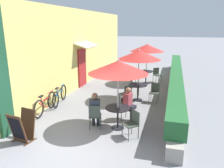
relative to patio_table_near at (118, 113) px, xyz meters
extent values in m
plane|color=gray|center=(-0.89, -1.98, -0.56)|extent=(120.00, 120.00, 0.00)
cube|color=#E0CC6B|center=(-3.44, 5.38, 1.54)|extent=(0.24, 14.73, 4.20)
cube|color=#19472D|center=(-3.26, -1.38, 1.54)|extent=(0.12, 0.56, 4.20)
cube|color=maroon|center=(-3.28, 4.65, 0.49)|extent=(0.08, 0.96, 2.10)
cube|color=beige|center=(-2.97, 4.65, 1.79)|extent=(0.78, 1.80, 0.30)
cube|color=gray|center=(1.86, 5.28, -0.34)|extent=(0.44, 13.73, 0.45)
cube|color=#235B2D|center=(1.86, 5.28, 0.17)|extent=(0.60, 13.04, 0.56)
cylinder|color=black|center=(0.00, 0.00, -0.55)|extent=(0.44, 0.44, 0.02)
cylinder|color=black|center=(0.00, 0.00, -0.19)|extent=(0.06, 0.06, 0.73)
cylinder|color=black|center=(0.00, 0.00, 0.17)|extent=(0.84, 0.84, 0.02)
cylinder|color=#B7B7BC|center=(0.00, 0.00, 0.57)|extent=(0.04, 0.04, 2.27)
cone|color=red|center=(0.00, 0.00, 1.55)|extent=(1.93, 1.93, 0.41)
sphere|color=#B7B7BC|center=(0.00, 0.00, 1.76)|extent=(0.07, 0.07, 0.07)
cube|color=#384238|center=(-0.74, -0.20, -0.11)|extent=(0.49, 0.49, 0.04)
cube|color=#384238|center=(-0.69, -0.37, 0.10)|extent=(0.38, 0.13, 0.42)
cylinder|color=#384238|center=(-0.61, 0.03, -0.34)|extent=(0.02, 0.02, 0.45)
cylinder|color=#384238|center=(-0.96, -0.07, -0.34)|extent=(0.02, 0.02, 0.45)
cylinder|color=#384238|center=(-0.52, -0.32, -0.34)|extent=(0.02, 0.02, 0.45)
cylinder|color=#384238|center=(-0.86, -0.42, -0.34)|extent=(0.02, 0.02, 0.45)
cylinder|color=#23232D|center=(-0.70, 0.00, -0.33)|extent=(0.11, 0.11, 0.47)
cylinder|color=#23232D|center=(-0.86, -0.04, -0.33)|extent=(0.11, 0.11, 0.47)
cube|color=#23232D|center=(-0.76, -0.11, -0.03)|extent=(0.38, 0.42, 0.12)
cube|color=#282D38|center=(-0.73, -0.21, 0.22)|extent=(0.38, 0.30, 0.50)
sphere|color=brown|center=(-0.74, -0.20, 0.59)|extent=(0.20, 0.20, 0.20)
cube|color=#384238|center=(0.54, -0.54, -0.11)|extent=(0.57, 0.57, 0.04)
cube|color=#384238|center=(0.67, -0.41, 0.10)|extent=(0.29, 0.29, 0.42)
cylinder|color=#384238|center=(0.28, -0.54, -0.34)|extent=(0.02, 0.02, 0.45)
cylinder|color=#384238|center=(0.54, -0.79, -0.34)|extent=(0.02, 0.02, 0.45)
cylinder|color=#384238|center=(0.54, -0.29, -0.34)|extent=(0.02, 0.02, 0.45)
cylinder|color=#384238|center=(0.79, -0.54, -0.34)|extent=(0.02, 0.02, 0.45)
cube|color=#384238|center=(0.20, 0.74, -0.11)|extent=(0.49, 0.49, 0.04)
cube|color=#384238|center=(0.02, 0.78, 0.10)|extent=(0.13, 0.37, 0.42)
cylinder|color=#384238|center=(0.33, 0.51, -0.34)|extent=(0.02, 0.02, 0.45)
cylinder|color=#384238|center=(0.42, 0.86, -0.34)|extent=(0.02, 0.02, 0.45)
cylinder|color=#384238|center=(-0.02, 0.61, -0.34)|extent=(0.02, 0.02, 0.45)
cylinder|color=#384238|center=(0.07, 0.96, -0.34)|extent=(0.02, 0.02, 0.45)
cylinder|color=#23232D|center=(0.35, 0.61, -0.33)|extent=(0.11, 0.11, 0.47)
cylinder|color=#23232D|center=(0.39, 0.77, -0.33)|extent=(0.11, 0.11, 0.47)
cube|color=#23232D|center=(0.29, 0.71, -0.03)|extent=(0.43, 0.38, 0.12)
cube|color=#AD424C|center=(0.18, 0.74, 0.22)|extent=(0.30, 0.39, 0.50)
sphere|color=#A87556|center=(0.20, 0.74, 0.59)|extent=(0.20, 0.20, 0.20)
cylinder|color=black|center=(0.19, 3.01, -0.55)|extent=(0.44, 0.44, 0.02)
cylinder|color=black|center=(0.19, 3.01, -0.19)|extent=(0.06, 0.06, 0.73)
cylinder|color=black|center=(0.19, 3.01, 0.17)|extent=(0.84, 0.84, 0.02)
cylinder|color=#B7B7BC|center=(0.19, 3.01, 0.57)|extent=(0.04, 0.04, 2.27)
cone|color=red|center=(0.19, 3.01, 1.55)|extent=(1.93, 1.93, 0.41)
sphere|color=#B7B7BC|center=(0.19, 3.01, 1.76)|extent=(0.07, 0.07, 0.07)
cube|color=#384238|center=(-0.28, 2.41, -0.11)|extent=(0.56, 0.56, 0.04)
cube|color=#384238|center=(-0.14, 2.29, 0.10)|extent=(0.26, 0.32, 0.42)
cylinder|color=#384238|center=(-0.31, 2.66, -0.34)|extent=(0.02, 0.02, 0.45)
cylinder|color=#384238|center=(-0.54, 2.38, -0.34)|extent=(0.02, 0.02, 0.45)
cylinder|color=#384238|center=(-0.03, 2.44, -0.34)|extent=(0.02, 0.02, 0.45)
cylinder|color=#384238|center=(-0.26, 2.16, -0.34)|extent=(0.02, 0.02, 0.45)
cube|color=#384238|center=(0.94, 2.90, -0.11)|extent=(0.45, 0.45, 0.04)
cube|color=#384238|center=(0.97, 3.08, 0.10)|extent=(0.38, 0.08, 0.42)
cylinder|color=#384238|center=(0.74, 2.74, -0.34)|extent=(0.02, 0.02, 0.45)
cylinder|color=#384238|center=(1.09, 2.69, -0.34)|extent=(0.02, 0.02, 0.45)
cylinder|color=#384238|center=(0.79, 3.10, -0.34)|extent=(0.02, 0.02, 0.45)
cylinder|color=#384238|center=(1.15, 3.05, -0.34)|extent=(0.02, 0.02, 0.45)
cube|color=#384238|center=(-0.09, 3.71, -0.11)|extent=(0.52, 0.52, 0.04)
cube|color=#384238|center=(-0.26, 3.65, 0.10)|extent=(0.17, 0.36, 0.42)
cylinder|color=#384238|center=(0.14, 3.61, -0.34)|extent=(0.02, 0.02, 0.45)
cylinder|color=#384238|center=(0.01, 3.95, -0.34)|extent=(0.02, 0.02, 0.45)
cylinder|color=#384238|center=(-0.19, 3.48, -0.34)|extent=(0.02, 0.02, 0.45)
cylinder|color=#384238|center=(-0.33, 3.82, -0.34)|extent=(0.02, 0.02, 0.45)
cylinder|color=black|center=(0.16, 6.10, -0.55)|extent=(0.44, 0.44, 0.02)
cylinder|color=black|center=(0.16, 6.10, -0.19)|extent=(0.06, 0.06, 0.73)
cylinder|color=black|center=(0.16, 6.10, 0.17)|extent=(0.84, 0.84, 0.02)
cylinder|color=#B7B7BC|center=(0.16, 6.10, 0.57)|extent=(0.04, 0.04, 2.27)
cone|color=red|center=(0.16, 6.10, 1.55)|extent=(1.93, 1.93, 0.41)
sphere|color=#B7B7BC|center=(0.16, 6.10, 1.76)|extent=(0.07, 0.07, 0.07)
cube|color=#384238|center=(-0.47, 5.68, -0.11)|extent=(0.55, 0.55, 0.04)
cube|color=#384238|center=(-0.37, 5.53, 0.10)|extent=(0.33, 0.23, 0.42)
cylinder|color=#384238|center=(-0.42, 5.93, -0.34)|extent=(0.02, 0.02, 0.45)
cylinder|color=#384238|center=(-0.72, 5.73, -0.34)|extent=(0.02, 0.02, 0.45)
cylinder|color=#384238|center=(-0.22, 5.63, -0.34)|extent=(0.02, 0.02, 0.45)
cylinder|color=#384238|center=(-0.52, 5.43, -0.34)|extent=(0.02, 0.02, 0.45)
cube|color=#384238|center=(0.80, 6.52, -0.11)|extent=(0.55, 0.55, 0.04)
cube|color=#384238|center=(0.70, 6.68, 0.10)|extent=(0.33, 0.23, 0.42)
cylinder|color=#384238|center=(0.75, 6.28, -0.34)|extent=(0.02, 0.02, 0.45)
cylinder|color=#384238|center=(1.05, 6.47, -0.34)|extent=(0.02, 0.02, 0.45)
cylinder|color=#384238|center=(0.55, 6.58, -0.34)|extent=(0.02, 0.02, 0.45)
cylinder|color=#384238|center=(0.85, 6.77, -0.34)|extent=(0.02, 0.02, 0.45)
cylinder|color=#B73D3D|center=(0.04, 6.11, 0.23)|extent=(0.07, 0.07, 0.09)
torus|color=black|center=(-3.13, 1.06, -0.21)|extent=(0.12, 0.71, 0.71)
torus|color=black|center=(-3.05, -0.01, -0.21)|extent=(0.12, 0.71, 0.71)
cylinder|color=#B21E1E|center=(-3.09, 0.52, -0.01)|extent=(0.11, 0.84, 0.04)
cylinder|color=#B21E1E|center=(-3.08, 0.34, -0.19)|extent=(0.09, 0.61, 0.40)
cylinder|color=#B21E1E|center=(-3.07, 0.23, 0.09)|extent=(0.04, 0.04, 0.25)
cube|color=black|center=(-3.07, 0.23, 0.22)|extent=(0.12, 0.23, 0.05)
cylinder|color=#B21E1E|center=(-3.13, 1.01, 0.16)|extent=(0.07, 0.46, 0.03)
torus|color=black|center=(-3.16, 2.14, -0.20)|extent=(0.19, 0.72, 0.72)
torus|color=black|center=(-2.97, 1.08, -0.20)|extent=(0.19, 0.72, 0.72)
cylinder|color=#236BA8|center=(-3.06, 1.61, -0.01)|extent=(0.19, 0.83, 0.04)
cylinder|color=#236BA8|center=(-3.03, 1.43, -0.19)|extent=(0.15, 0.61, 0.40)
cylinder|color=#236BA8|center=(-3.01, 1.32, 0.10)|extent=(0.04, 0.04, 0.25)
cube|color=black|center=(-3.01, 1.32, 0.23)|extent=(0.14, 0.23, 0.05)
cylinder|color=#236BA8|center=(-3.15, 2.09, 0.17)|extent=(0.11, 0.46, 0.03)
cube|color=#422819|center=(-2.51, -1.38, -0.09)|extent=(0.58, 0.32, 0.93)
cube|color=black|center=(-2.51, -1.36, -0.07)|extent=(0.47, 0.23, 0.70)
cube|color=#422819|center=(-2.58, -1.77, -0.09)|extent=(0.58, 0.32, 0.93)
cube|color=black|center=(-2.58, -1.79, -0.07)|extent=(0.47, 0.23, 0.70)
cube|color=#422819|center=(-2.29, -1.62, -0.55)|extent=(0.14, 0.48, 0.02)
cube|color=#422819|center=(-2.80, -1.54, -0.55)|extent=(0.14, 0.48, 0.02)
camera|label=1|loc=(1.67, -6.58, 2.85)|focal=35.00mm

